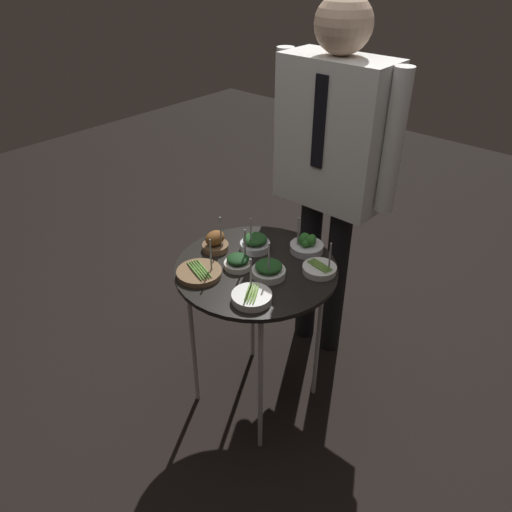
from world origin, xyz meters
name	(u,v)px	position (x,y,z in m)	size (l,w,h in m)	color
ground_plane	(256,395)	(0.00, 0.00, 0.00)	(8.00, 8.00, 0.00)	black
serving_cart	(256,278)	(0.00, 0.00, 0.69)	(0.66, 0.66, 0.75)	black
bowl_spinach_front_center	(269,270)	(0.08, -0.02, 0.78)	(0.13, 0.13, 0.17)	white
bowl_spinach_mid_right	(238,262)	(-0.05, -0.05, 0.77)	(0.11, 0.11, 0.17)	silver
bowl_roast_front_left	(215,242)	(-0.21, -0.02, 0.78)	(0.11, 0.11, 0.16)	brown
bowl_asparagus_back_left	(199,272)	(-0.13, -0.19, 0.76)	(0.18, 0.18, 0.16)	brown
bowl_asparagus_mid_left	(320,269)	(0.21, 0.14, 0.76)	(0.13, 0.13, 0.14)	white
bowl_broccoli_front_right	(307,245)	(0.08, 0.23, 0.78)	(0.14, 0.14, 0.16)	silver
bowl_asparagus_far_rim	(252,297)	(0.13, -0.17, 0.76)	(0.15, 0.15, 0.15)	white
bowl_spinach_back_right	(255,243)	(-0.09, 0.09, 0.78)	(0.13, 0.13, 0.16)	silver
waiter_figure	(332,152)	(-0.02, 0.52, 1.07)	(0.63, 0.24, 1.69)	black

